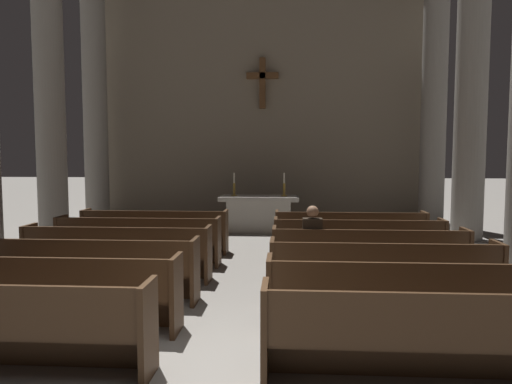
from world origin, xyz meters
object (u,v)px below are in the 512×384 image
object	(u,v)px
column_right_fourth	(434,102)
pew_left_row_2	(50,292)
column_left_fourth	(95,105)
altar	(259,213)
pew_right_row_1	(435,338)
lone_worshipper	(312,242)
pew_left_row_5	(139,241)
column_left_third	(49,93)
pew_left_row_6	(155,231)
column_right_third	(471,89)
candlestick_left	(234,188)
pew_right_row_4	(369,256)
pew_right_row_3	(383,274)
pew_left_row_4	(117,253)
candlestick_right	(284,189)
pew_right_row_6	(350,233)
pew_left_row_3	(89,269)
pew_right_row_5	(358,243)
pew_right_row_2	(404,299)

from	to	relation	value
column_right_fourth	pew_left_row_2	bearing A→B (deg)	-130.39
column_left_fourth	column_right_fourth	distance (m)	9.88
pew_left_row_2	altar	xyz separation A→B (m)	(2.13, 7.55, 0.06)
pew_right_row_1	lone_worshipper	size ratio (longest dim) A/B	2.42
pew_left_row_5	column_left_third	size ratio (longest dim) A/B	0.43
pew_left_row_2	column_right_fourth	bearing A→B (deg)	49.61
pew_left_row_6	column_right_third	size ratio (longest dim) A/B	0.43
column_left_fourth	candlestick_left	size ratio (longest dim) A/B	11.53
column_right_fourth	altar	bearing A→B (deg)	-171.37
pew_right_row_4	lone_worshipper	bearing A→B (deg)	177.67
pew_right_row_3	column_left_third	bearing A→B (deg)	147.71
pew_left_row_4	pew_left_row_6	world-z (taller)	same
pew_right_row_3	column_right_fourth	distance (m)	8.32
candlestick_right	column_right_fourth	bearing A→B (deg)	10.03
pew_left_row_2	column_right_third	size ratio (longest dim) A/B	0.43
pew_right_row_6	column_left_fourth	world-z (taller)	column_left_fourth
pew_left_row_5	column_right_fourth	bearing A→B (deg)	34.50
candlestick_right	pew_right_row_3	bearing A→B (deg)	-77.45
pew_right_row_6	column_left_fourth	size ratio (longest dim) A/B	0.43
column_right_third	lone_worshipper	distance (m)	5.79
column_right_fourth	altar	world-z (taller)	column_right_fourth
pew_left_row_4	column_left_third	distance (m)	5.38
pew_left_row_3	pew_right_row_4	xyz separation A→B (m)	(4.25, 1.15, 0.00)
pew_left_row_3	pew_left_row_4	world-z (taller)	same
pew_left_row_4	pew_right_row_5	distance (m)	4.40
pew_right_row_6	column_left_fourth	xyz separation A→B (m)	(-7.06, 3.70, 3.17)
pew_right_row_4	column_left_third	xyz separation A→B (m)	(-7.06, 3.31, 3.17)
pew_right_row_2	column_left_fourth	distance (m)	11.35
pew_left_row_3	lone_worshipper	distance (m)	3.53
pew_right_row_4	altar	bearing A→B (deg)	112.02
column_left_third	candlestick_left	distance (m)	5.26
pew_left_row_6	column_left_fourth	world-z (taller)	column_left_fourth
pew_right_row_1	candlestick_left	xyz separation A→B (m)	(-2.83, 8.70, 0.74)
pew_left_row_3	column_left_fourth	bearing A→B (deg)	111.47
pew_right_row_1	pew_right_row_5	world-z (taller)	same
pew_right_row_1	column_right_fourth	bearing A→B (deg)	73.42
pew_right_row_4	lone_worshipper	distance (m)	0.96
candlestick_left	lone_worshipper	xyz separation A→B (m)	(1.89, -5.22, -0.52)
pew_right_row_3	column_left_third	world-z (taller)	column_left_third
pew_left_row_5	pew_right_row_3	bearing A→B (deg)	-28.41
pew_left_row_6	pew_right_row_6	bearing A→B (deg)	0.00
pew_right_row_5	pew_right_row_6	world-z (taller)	same
column_right_third	pew_right_row_4	bearing A→B (deg)	-130.33
pew_left_row_5	column_right_third	xyz separation A→B (m)	(7.06, 2.16, 3.17)
pew_right_row_2	candlestick_left	size ratio (longest dim) A/B	4.93
pew_left_row_5	pew_right_row_5	distance (m)	4.25
pew_right_row_4	column_left_third	distance (m)	8.42
pew_right_row_5	pew_left_row_4	bearing A→B (deg)	-164.87
pew_right_row_3	pew_right_row_6	size ratio (longest dim) A/B	1.00
pew_left_row_6	column_right_fourth	distance (m)	8.58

